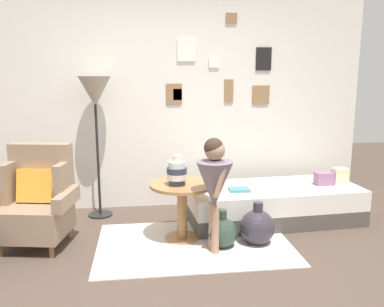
{
  "coord_description": "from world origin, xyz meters",
  "views": [
    {
      "loc": [
        -0.35,
        -2.95,
        1.63
      ],
      "look_at": [
        0.15,
        0.95,
        0.85
      ],
      "focal_mm": 37.31,
      "sensor_mm": 36.0,
      "label": 1
    }
  ],
  "objects_px": {
    "armchair": "(37,201)",
    "daybed": "(273,203)",
    "side_table": "(182,199)",
    "demijohn_far": "(257,227)",
    "demijohn_near": "(222,232)",
    "floor_lamp": "(95,98)",
    "book_on_daybed": "(239,190)",
    "vase_striped": "(177,173)",
    "person_child": "(214,181)"
  },
  "relations": [
    {
      "from": "daybed",
      "to": "floor_lamp",
      "type": "relative_size",
      "value": 1.21
    },
    {
      "from": "demijohn_far",
      "to": "person_child",
      "type": "bearing_deg",
      "value": -165.75
    },
    {
      "from": "daybed",
      "to": "floor_lamp",
      "type": "bearing_deg",
      "value": 168.03
    },
    {
      "from": "floor_lamp",
      "to": "person_child",
      "type": "height_order",
      "value": "floor_lamp"
    },
    {
      "from": "daybed",
      "to": "floor_lamp",
      "type": "height_order",
      "value": "floor_lamp"
    },
    {
      "from": "daybed",
      "to": "demijohn_near",
      "type": "distance_m",
      "value": 0.95
    },
    {
      "from": "floor_lamp",
      "to": "book_on_daybed",
      "type": "bearing_deg",
      "value": -19.42
    },
    {
      "from": "armchair",
      "to": "person_child",
      "type": "relative_size",
      "value": 0.9
    },
    {
      "from": "floor_lamp",
      "to": "demijohn_near",
      "type": "bearing_deg",
      "value": -40.03
    },
    {
      "from": "armchair",
      "to": "floor_lamp",
      "type": "bearing_deg",
      "value": 55.03
    },
    {
      "from": "side_table",
      "to": "vase_striped",
      "type": "bearing_deg",
      "value": -139.01
    },
    {
      "from": "demijohn_far",
      "to": "floor_lamp",
      "type": "bearing_deg",
      "value": 147.58
    },
    {
      "from": "vase_striped",
      "to": "demijohn_near",
      "type": "bearing_deg",
      "value": -25.13
    },
    {
      "from": "armchair",
      "to": "vase_striped",
      "type": "distance_m",
      "value": 1.38
    },
    {
      "from": "side_table",
      "to": "floor_lamp",
      "type": "xyz_separation_m",
      "value": [
        -0.89,
        0.81,
        0.96
      ]
    },
    {
      "from": "daybed",
      "to": "book_on_daybed",
      "type": "relative_size",
      "value": 8.85
    },
    {
      "from": "side_table",
      "to": "demijohn_far",
      "type": "xyz_separation_m",
      "value": [
        0.71,
        -0.21,
        -0.25
      ]
    },
    {
      "from": "vase_striped",
      "to": "demijohn_far",
      "type": "height_order",
      "value": "vase_striped"
    },
    {
      "from": "demijohn_near",
      "to": "demijohn_far",
      "type": "relative_size",
      "value": 0.88
    },
    {
      "from": "person_child",
      "to": "demijohn_far",
      "type": "xyz_separation_m",
      "value": [
        0.45,
        0.11,
        -0.51
      ]
    },
    {
      "from": "vase_striped",
      "to": "floor_lamp",
      "type": "xyz_separation_m",
      "value": [
        -0.83,
        0.85,
        0.68
      ]
    },
    {
      "from": "armchair",
      "to": "demijohn_far",
      "type": "relative_size",
      "value": 2.28
    },
    {
      "from": "person_child",
      "to": "demijohn_far",
      "type": "height_order",
      "value": "person_child"
    },
    {
      "from": "armchair",
      "to": "daybed",
      "type": "relative_size",
      "value": 0.5
    },
    {
      "from": "demijohn_near",
      "to": "floor_lamp",
      "type": "bearing_deg",
      "value": 139.97
    },
    {
      "from": "daybed",
      "to": "demijohn_far",
      "type": "xyz_separation_m",
      "value": [
        -0.36,
        -0.6,
        -0.03
      ]
    },
    {
      "from": "side_table",
      "to": "floor_lamp",
      "type": "relative_size",
      "value": 0.4
    },
    {
      "from": "vase_striped",
      "to": "person_child",
      "type": "xyz_separation_m",
      "value": [
        0.32,
        -0.28,
        -0.02
      ]
    },
    {
      "from": "daybed",
      "to": "book_on_daybed",
      "type": "bearing_deg",
      "value": -163.79
    },
    {
      "from": "demijohn_near",
      "to": "daybed",
      "type": "bearing_deg",
      "value": 41.49
    },
    {
      "from": "vase_striped",
      "to": "floor_lamp",
      "type": "bearing_deg",
      "value": 134.31
    },
    {
      "from": "book_on_daybed",
      "to": "demijohn_far",
      "type": "xyz_separation_m",
      "value": [
        0.07,
        -0.48,
        -0.24
      ]
    },
    {
      "from": "floor_lamp",
      "to": "book_on_daybed",
      "type": "xyz_separation_m",
      "value": [
        1.53,
        -0.54,
        -0.96
      ]
    },
    {
      "from": "demijohn_near",
      "to": "book_on_daybed",
      "type": "bearing_deg",
      "value": 60.6
    },
    {
      "from": "daybed",
      "to": "side_table",
      "type": "relative_size",
      "value": 3.05
    },
    {
      "from": "vase_striped",
      "to": "demijohn_near",
      "type": "relative_size",
      "value": 0.77
    },
    {
      "from": "armchair",
      "to": "person_child",
      "type": "height_order",
      "value": "person_child"
    },
    {
      "from": "armchair",
      "to": "person_child",
      "type": "distance_m",
      "value": 1.73
    },
    {
      "from": "book_on_daybed",
      "to": "daybed",
      "type": "bearing_deg",
      "value": 16.21
    },
    {
      "from": "demijohn_far",
      "to": "daybed",
      "type": "bearing_deg",
      "value": 59.02
    },
    {
      "from": "side_table",
      "to": "demijohn_far",
      "type": "relative_size",
      "value": 1.5
    },
    {
      "from": "armchair",
      "to": "daybed",
      "type": "bearing_deg",
      "value": 7.37
    },
    {
      "from": "vase_striped",
      "to": "demijohn_near",
      "type": "height_order",
      "value": "vase_striped"
    },
    {
      "from": "daybed",
      "to": "vase_striped",
      "type": "bearing_deg",
      "value": -158.81
    },
    {
      "from": "demijohn_far",
      "to": "book_on_daybed",
      "type": "bearing_deg",
      "value": 98.09
    },
    {
      "from": "book_on_daybed",
      "to": "demijohn_far",
      "type": "relative_size",
      "value": 0.52
    },
    {
      "from": "side_table",
      "to": "demijohn_near",
      "type": "distance_m",
      "value": 0.51
    },
    {
      "from": "side_table",
      "to": "demijohn_far",
      "type": "height_order",
      "value": "side_table"
    },
    {
      "from": "daybed",
      "to": "demijohn_far",
      "type": "distance_m",
      "value": 0.7
    },
    {
      "from": "side_table",
      "to": "floor_lamp",
      "type": "height_order",
      "value": "floor_lamp"
    }
  ]
}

